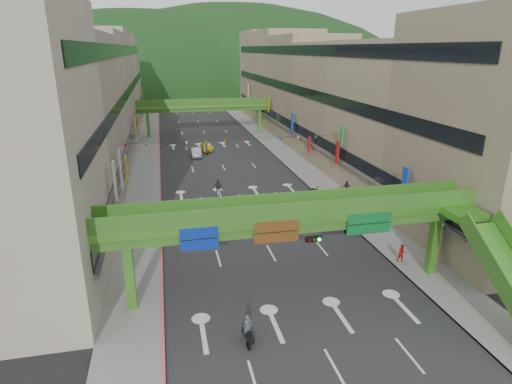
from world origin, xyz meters
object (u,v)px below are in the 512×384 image
Objects in this scene: pedestrian_red at (402,255)px; overpass_near at (310,226)px; car_silver at (196,152)px; car_yellow at (207,147)px; scooter_rider_near at (248,331)px; scooter_rider_mid at (287,211)px.

overpass_near is at bearing -151.92° from pedestrian_red.
car_silver reaches higher than car_yellow.
scooter_rider_near reaches higher than pedestrian_red.
overpass_near reaches higher than scooter_rider_mid.
scooter_rider_near reaches higher than car_yellow.
scooter_rider_mid is 32.93m from car_yellow.
overpass_near is 14.14m from scooter_rider_mid.
car_silver is (-4.23, 42.09, -4.50)m from overpass_near.
overpass_near reaches higher than pedestrian_red.
overpass_near is at bearing -86.26° from car_yellow.
pedestrian_red is (10.98, -43.27, 0.06)m from car_yellow.
scooter_rider_near is at bearing -92.35° from car_yellow.
car_silver is (-6.66, 28.81, -0.28)m from scooter_rider_mid.
car_yellow is at bearing 62.44° from car_silver.
scooter_rider_mid is (2.43, 13.28, -4.22)m from overpass_near.
scooter_rider_mid reaches higher than pedestrian_red.
scooter_rider_mid is at bearing 132.74° from pedestrian_red.
car_silver is at bearing -117.99° from car_yellow.
car_yellow is at bearing 97.94° from scooter_rider_mid.
pedestrian_red is at bearing 16.45° from overpass_near.
car_silver is 1.06× the size of car_yellow.
overpass_near is 6.50× the size of car_silver.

